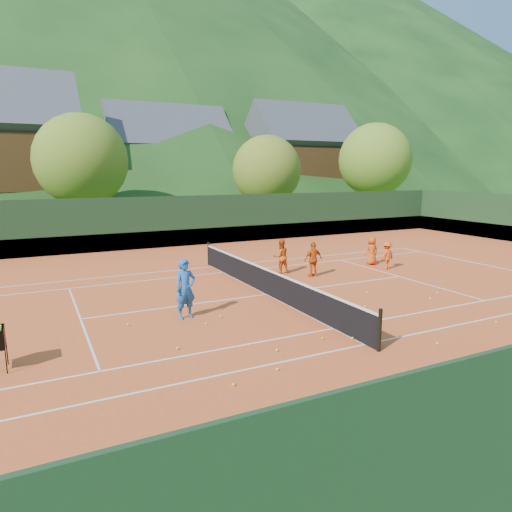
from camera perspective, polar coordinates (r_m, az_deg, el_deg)
name	(u,v)px	position (r m, az deg, el deg)	size (l,w,h in m)	color
ground	(267,295)	(16.71, 1.36, -4.87)	(400.00, 400.00, 0.00)	#2D5119
clay_court	(267,295)	(16.71, 1.36, -4.84)	(40.00, 24.00, 0.02)	#CA4B20
mountain_far	(70,17)	(182.28, -22.18, 25.90)	(280.00, 280.00, 110.00)	black
mountain_far_right	(292,60)	(195.81, 4.51, 23.19)	(260.00, 260.00, 95.00)	black
coach	(185,289)	(13.98, -8.81, -4.10)	(0.67, 0.44, 1.83)	#1B59B1
student_a	(281,256)	(19.98, 3.12, -0.04)	(0.74, 0.57, 1.52)	#D65513
student_b	(313,259)	(19.49, 7.17, -0.41)	(0.88, 0.36, 1.49)	#D55213
student_c	(372,251)	(22.52, 14.27, 0.64)	(0.66, 0.43, 1.36)	#D34912
student_d	(387,255)	(21.64, 16.02, 0.07)	(0.83, 0.48, 1.29)	#E65214
tennis_ball_0	(396,425)	(8.88, 17.11, -19.54)	(0.07, 0.07, 0.07)	#CAED27
tennis_ball_2	(168,509)	(6.97, -10.97, -28.59)	(0.07, 0.07, 0.07)	#CAED27
tennis_ball_3	(384,452)	(8.12, 15.68, -22.54)	(0.07, 0.07, 0.07)	#CAED27
tennis_ball_4	(322,338)	(12.47, 8.31, -10.15)	(0.07, 0.07, 0.07)	#CAED27
tennis_ball_5	(333,310)	(14.96, 9.55, -6.65)	(0.07, 0.07, 0.07)	#CAED27
tennis_ball_6	(367,292)	(17.32, 13.70, -4.44)	(0.07, 0.07, 0.07)	#CAED27
tennis_ball_8	(277,369)	(10.58, 2.70, -13.94)	(0.07, 0.07, 0.07)	#CAED27
tennis_ball_9	(206,323)	(13.57, -6.25, -8.37)	(0.07, 0.07, 0.07)	#CAED27
tennis_ball_10	(437,293)	(18.02, 21.71, -4.32)	(0.07, 0.07, 0.07)	#CAED27
tennis_ball_11	(277,350)	(11.61, 2.64, -11.65)	(0.07, 0.07, 0.07)	#CAED27
tennis_ball_12	(420,333)	(13.48, 19.87, -9.09)	(0.07, 0.07, 0.07)	#CAED27
tennis_ball_13	(365,307)	(15.53, 13.49, -6.16)	(0.07, 0.07, 0.07)	#CAED27
tennis_ball_14	(437,343)	(12.90, 21.74, -10.10)	(0.07, 0.07, 0.07)	#CAED27
tennis_ball_16	(441,419)	(9.31, 22.16, -18.37)	(0.07, 0.07, 0.07)	#CAED27
tennis_ball_17	(128,324)	(13.92, -15.69, -8.23)	(0.07, 0.07, 0.07)	#CAED27
tennis_ball_18	(308,401)	(9.32, 6.53, -17.59)	(0.07, 0.07, 0.07)	#CAED27
tennis_ball_19	(221,316)	(14.18, -4.42, -7.51)	(0.07, 0.07, 0.07)	#CAED27
tennis_ball_20	(316,416)	(8.85, 7.46, -19.22)	(0.07, 0.07, 0.07)	#CAED27
tennis_ball_21	(178,348)	(11.87, -9.77, -11.29)	(0.07, 0.07, 0.07)	#CAED27
tennis_ball_22	(430,298)	(17.19, 20.96, -4.95)	(0.07, 0.07, 0.07)	#CAED27
tennis_ball_23	(496,322)	(15.35, 27.81, -7.31)	(0.07, 0.07, 0.07)	#CAED27
tennis_ball_26	(233,385)	(9.89, -2.83, -15.77)	(0.07, 0.07, 0.07)	#CAED27
tennis_ball_27	(352,338)	(12.62, 11.95, -10.03)	(0.07, 0.07, 0.07)	#CAED27
court_lines	(267,294)	(16.70, 1.36, -4.80)	(23.83, 11.03, 0.00)	white
tennis_net	(267,281)	(16.58, 1.37, -3.14)	(0.10, 12.07, 1.10)	black
perimeter_fence	(267,261)	(16.42, 1.38, -0.60)	(40.40, 24.24, 3.00)	black
chalet_mid	(168,166)	(50.11, -10.99, 10.96)	(12.65, 8.82, 11.45)	beige
chalet_right	(300,164)	(52.11, 5.55, 11.37)	(11.50, 8.82, 11.91)	beige
tree_b	(82,160)	(34.43, -20.97, 11.10)	(6.40, 6.40, 8.40)	#3D2718
tree_c	(267,170)	(37.58, 1.38, 10.68)	(5.60, 5.60, 7.35)	#3C2618
tree_d	(375,160)	(45.23, 14.62, 11.56)	(6.80, 6.80, 8.93)	#43291A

